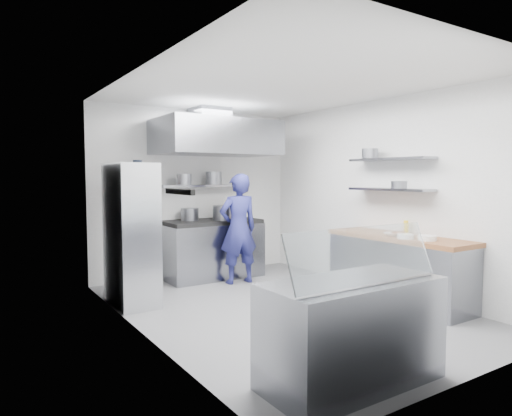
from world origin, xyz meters
TOP-DOWN VIEW (x-y plane):
  - floor at (0.00, 0.00)m, footprint 5.00×5.00m
  - ceiling at (0.00, 0.00)m, footprint 5.00×5.00m
  - wall_back at (0.00, 2.50)m, footprint 3.60×2.80m
  - wall_front at (0.00, -2.50)m, footprint 3.60×2.80m
  - wall_left at (-1.80, 0.00)m, footprint 2.80×5.00m
  - wall_right at (1.80, 0.00)m, footprint 2.80×5.00m
  - gas_range at (0.10, 2.10)m, footprint 1.60×0.80m
  - cooktop at (0.10, 2.10)m, footprint 1.57×0.78m
  - stock_pot_left at (-0.23, 2.25)m, footprint 0.29×0.29m
  - stock_pot_mid at (0.27, 1.99)m, footprint 0.37×0.37m
  - stock_pot_right at (0.64, 2.14)m, footprint 0.24×0.24m
  - over_range_shelf at (0.10, 2.34)m, footprint 1.60×0.30m
  - shelf_pot_a at (-0.36, 2.17)m, footprint 0.24×0.24m
  - shelf_pot_b at (0.23, 2.26)m, footprint 0.27×0.27m
  - extractor_hood at (0.10, 1.93)m, footprint 1.90×1.15m
  - hood_duct at (0.10, 2.15)m, footprint 0.55×0.55m
  - red_firebox at (-1.25, 2.44)m, footprint 0.22×0.10m
  - chef at (0.26, 1.51)m, footprint 0.67×0.47m
  - wire_rack at (-1.53, 1.24)m, footprint 0.50×0.90m
  - rack_bin_a at (-1.53, 0.92)m, footprint 0.15×0.19m
  - rack_bin_b at (-1.53, 1.49)m, footprint 0.12×0.16m
  - rack_jar at (-1.48, 1.08)m, footprint 0.11×0.11m
  - knife_strip at (-1.78, -0.90)m, footprint 0.04×0.55m
  - prep_counter_base at (1.48, -0.60)m, footprint 0.62×2.00m
  - prep_counter_top at (1.48, -0.60)m, footprint 0.65×2.04m
  - plate_stack_a at (1.38, -1.11)m, footprint 0.23×0.23m
  - plate_stack_b at (1.27, -0.88)m, footprint 0.20×0.20m
  - copper_pan at (1.40, -0.66)m, footprint 0.18×0.18m
  - squeeze_bottle at (1.72, -0.52)m, footprint 0.06×0.06m
  - mixing_bowl at (1.31, -0.64)m, footprint 0.21×0.21m
  - wall_shelf_lower at (1.64, -0.30)m, footprint 0.30×1.30m
  - wall_shelf_upper at (1.64, -0.30)m, footprint 0.30×1.30m
  - shelf_pot_c at (1.53, -0.55)m, footprint 0.21×0.21m
  - shelf_pot_d at (1.60, 0.03)m, footprint 0.23×0.23m
  - display_case at (-0.77, -2.00)m, footprint 1.50×0.70m
  - display_glass at (-0.77, -2.12)m, footprint 1.47×0.19m

SIDE VIEW (x-z plane):
  - floor at x=0.00m, z-range 0.00..0.00m
  - prep_counter_base at x=1.48m, z-range 0.00..0.84m
  - display_case at x=-0.77m, z-range 0.00..0.85m
  - gas_range at x=0.10m, z-range 0.00..0.90m
  - rack_bin_a at x=-1.53m, z-range 0.71..0.89m
  - chef at x=0.26m, z-range 0.00..1.72m
  - prep_counter_top at x=1.48m, z-range 0.84..0.90m
  - wire_rack at x=-1.53m, z-range 0.00..1.85m
  - mixing_bowl at x=1.31m, z-range 0.90..0.95m
  - cooktop at x=0.10m, z-range 0.90..0.96m
  - plate_stack_a at x=1.38m, z-range 0.90..0.96m
  - plate_stack_b at x=1.27m, z-range 0.90..0.96m
  - copper_pan at x=1.40m, z-range 0.90..0.96m
  - squeeze_bottle at x=1.72m, z-range 0.90..1.08m
  - stock_pot_right at x=0.64m, z-range 0.96..1.12m
  - stock_pot_left at x=-0.23m, z-range 0.96..1.16m
  - display_glass at x=-0.77m, z-range 0.86..1.28m
  - stock_pot_mid at x=0.27m, z-range 0.96..1.20m
  - rack_bin_b at x=-1.53m, z-range 1.23..1.37m
  - wall_back at x=0.00m, z-range 1.39..1.41m
  - wall_front at x=0.00m, z-range 1.39..1.41m
  - wall_left at x=-1.80m, z-range 1.39..1.41m
  - wall_right at x=1.80m, z-range 1.39..1.41m
  - red_firebox at x=-1.25m, z-range 1.29..1.55m
  - wall_shelf_lower at x=1.64m, z-range 1.48..1.52m
  - over_range_shelf at x=0.10m, z-range 1.50..1.54m
  - knife_strip at x=-1.78m, z-range 1.53..1.57m
  - shelf_pot_c at x=1.53m, z-range 1.52..1.62m
  - shelf_pot_a at x=-0.36m, z-range 1.54..1.72m
  - shelf_pot_b at x=0.23m, z-range 1.54..1.76m
  - rack_jar at x=-1.48m, z-range 1.71..1.89m
  - wall_shelf_upper at x=1.64m, z-range 1.90..1.94m
  - shelf_pot_d at x=1.60m, z-range 1.94..2.08m
  - extractor_hood at x=0.10m, z-range 2.02..2.57m
  - hood_duct at x=0.10m, z-range 2.56..2.80m
  - ceiling at x=0.00m, z-range 2.80..2.80m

